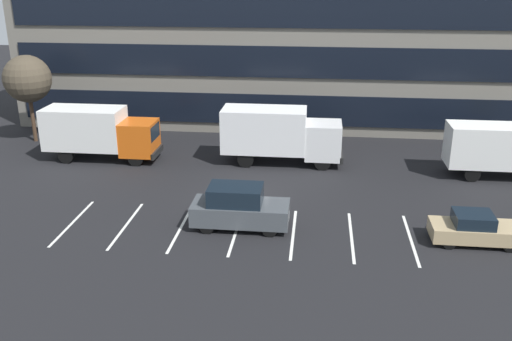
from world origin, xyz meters
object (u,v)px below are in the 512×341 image
(box_truck_orange, at_px, (99,131))
(suv_charcoal, at_px, (239,208))
(box_truck_white, at_px, (279,133))
(sedan_tan, at_px, (476,229))
(bare_tree, at_px, (27,79))
(box_truck_yellow, at_px, (503,149))

(box_truck_orange, distance_m, suv_charcoal, 14.21)
(box_truck_white, bearing_deg, sedan_tan, -46.20)
(box_truck_white, xyz_separation_m, box_truck_orange, (-11.94, -0.58, -0.08))
(bare_tree, bearing_deg, box_truck_white, -9.07)
(suv_charcoal, distance_m, bare_tree, 21.67)
(box_truck_yellow, relative_size, suv_charcoal, 1.47)
(box_truck_yellow, bearing_deg, suv_charcoal, -149.62)
(box_truck_orange, bearing_deg, bare_tree, 151.26)
(sedan_tan, bearing_deg, box_truck_orange, 155.89)
(suv_charcoal, xyz_separation_m, bare_tree, (-17.08, 12.84, 3.58))
(box_truck_yellow, height_order, box_truck_orange, box_truck_orange)
(box_truck_white, relative_size, box_truck_orange, 1.04)
(box_truck_orange, height_order, bare_tree, bare_tree)
(box_truck_orange, relative_size, suv_charcoal, 1.57)
(box_truck_yellow, relative_size, box_truck_orange, 0.94)
(sedan_tan, height_order, suv_charcoal, suv_charcoal)
(suv_charcoal, relative_size, bare_tree, 0.76)
(box_truck_yellow, relative_size, bare_tree, 1.11)
(box_truck_white, height_order, bare_tree, bare_tree)
(box_truck_orange, bearing_deg, sedan_tan, -24.11)
(box_truck_yellow, bearing_deg, sedan_tan, -112.02)
(box_truck_orange, bearing_deg, box_truck_yellow, -1.27)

